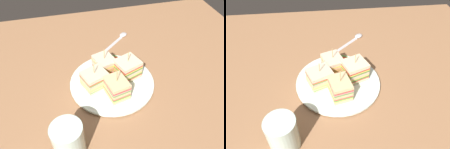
# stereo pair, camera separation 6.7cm
# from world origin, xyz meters

# --- Properties ---
(ground_plane) EXTENTS (1.21, 0.99, 0.02)m
(ground_plane) POSITION_xyz_m (0.00, 0.00, -0.01)
(ground_plane) COLOR #9F6F4A
(plate) EXTENTS (0.27, 0.27, 0.01)m
(plate) POSITION_xyz_m (0.00, 0.00, 0.01)
(plate) COLOR white
(plate) RESTS_ON ground_plane
(sandwich_wedge_0) EXTENTS (0.09, 0.09, 0.09)m
(sandwich_wedge_0) POSITION_xyz_m (0.05, 0.01, 0.04)
(sandwich_wedge_0) COLOR beige
(sandwich_wedge_0) RESTS_ON plate
(sandwich_wedge_1) EXTENTS (0.08, 0.08, 0.09)m
(sandwich_wedge_1) POSITION_xyz_m (-0.01, 0.05, 0.04)
(sandwich_wedge_1) COLOR #CFB77E
(sandwich_wedge_1) RESTS_ON plate
(sandwich_wedge_2) EXTENTS (0.09, 0.08, 0.09)m
(sandwich_wedge_2) POSITION_xyz_m (-0.06, -0.01, 0.04)
(sandwich_wedge_2) COLOR beige
(sandwich_wedge_2) RESTS_ON plate
(sandwich_wedge_3) EXTENTS (0.07, 0.08, 0.09)m
(sandwich_wedge_3) POSITION_xyz_m (0.00, -0.06, 0.04)
(sandwich_wedge_3) COLOR beige
(sandwich_wedge_3) RESTS_ON plate
(chip_pile) EXTENTS (0.08, 0.06, 0.02)m
(chip_pile) POSITION_xyz_m (-0.00, 0.01, 0.02)
(chip_pile) COLOR #EAD883
(chip_pile) RESTS_ON plate
(salad_garnish) EXTENTS (0.06, 0.07, 0.01)m
(salad_garnish) POSITION_xyz_m (0.02, 0.09, 0.02)
(salad_garnish) COLOR #498834
(salad_garnish) RESTS_ON plate
(spoon) EXTENTS (0.13, 0.12, 0.01)m
(spoon) POSITION_xyz_m (0.09, 0.24, 0.00)
(spoon) COLOR silver
(spoon) RESTS_ON ground_plane
(drinking_glass) EXTENTS (0.07, 0.07, 0.10)m
(drinking_glass) POSITION_xyz_m (-0.15, -0.19, 0.04)
(drinking_glass) COLOR silver
(drinking_glass) RESTS_ON ground_plane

